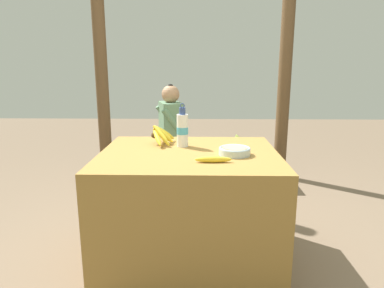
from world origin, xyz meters
name	(u,v)px	position (x,y,z in m)	size (l,w,h in m)	color
ground_plane	(189,257)	(0.00, 0.00, 0.00)	(12.00, 12.00, 0.00)	#75604C
market_counter	(189,206)	(0.00, 0.00, 0.37)	(1.11, 0.93, 0.73)	olive
banana_bunch_ripe	(161,134)	(-0.20, 0.22, 0.80)	(0.17, 0.30, 0.14)	#4C381E
serving_bowl	(235,150)	(0.28, -0.06, 0.76)	(0.19, 0.19, 0.05)	silver
water_bottle	(182,130)	(-0.05, 0.15, 0.85)	(0.08, 0.08, 0.29)	white
loose_banana_front	(213,159)	(0.14, -0.23, 0.75)	(0.21, 0.04, 0.03)	yellow
wooden_bench	(192,151)	(-0.01, 1.49, 0.36)	(1.69, 0.32, 0.42)	brown
seated_vendor	(167,128)	(-0.28, 1.45, 0.62)	(0.46, 0.43, 1.07)	#564C60
banana_bunch_green	(239,140)	(0.49, 1.49, 0.48)	(0.16, 0.30, 0.13)	#4C381E
support_post_near	(100,52)	(-1.01, 1.73, 1.40)	(0.14, 0.14, 2.80)	brown
support_post_far	(286,52)	(0.99, 1.73, 1.40)	(0.14, 0.14, 2.80)	brown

